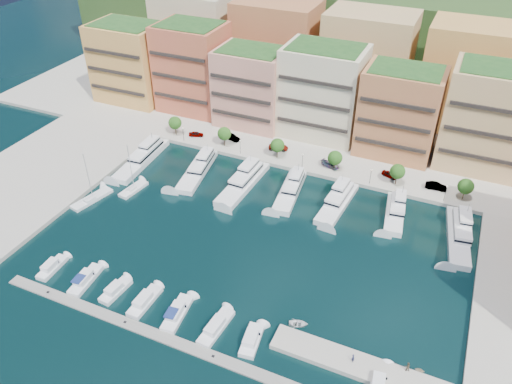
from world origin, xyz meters
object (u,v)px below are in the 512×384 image
lamppost_0 (183,132)px  cruiser_3 (145,301)px  cruiser_6 (251,340)px  yacht_2 (244,181)px  tree_4 (398,172)px  tender_0 (299,324)px  cruiser_2 (115,291)px  yacht_0 (143,157)px  yacht_5 (395,211)px  tree_0 (175,123)px  car_2 (278,147)px  tree_5 (466,186)px  yacht_6 (459,233)px  car_0 (196,134)px  cruiser_1 (85,280)px  sailboat_2 (133,190)px  tree_1 (224,134)px  tender_3 (420,370)px  car_1 (232,137)px  cruiser_4 (177,313)px  yacht_1 (198,169)px  sailboat_1 (92,199)px  yacht_3 (291,189)px  car_5 (436,186)px  cruiser_5 (216,328)px  lamppost_3 (371,174)px  lamppost_4 (446,191)px  person_0 (353,358)px  tree_2 (277,145)px  yacht_4 (338,201)px  lamppost_1 (240,145)px  person_1 (407,367)px

lamppost_0 → cruiser_3: lamppost_0 is taller
cruiser_6 → yacht_2: bearing=116.5°
tree_4 → tender_0: tree_4 is taller
cruiser_2 → yacht_2: bearing=80.9°
yacht_0 → cruiser_2: yacht_0 is taller
yacht_5 → cruiser_6: 49.14m
tree_0 → tender_0: size_ratio=1.62×
tree_4 → car_2: tree_4 is taller
tree_5 → yacht_6: 14.28m
tree_0 → car_0: 6.83m
yacht_6 → cruiser_1: size_ratio=2.34×
tree_4 → car_0: bearing=178.6°
yacht_6 → car_0: yacht_6 is taller
cruiser_3 → sailboat_2: bearing=128.5°
tree_1 → tender_3: 81.41m
car_1 → cruiser_4: bearing=-150.1°
yacht_0 → yacht_1: size_ratio=1.10×
sailboat_1 → yacht_3: bearing=27.8°
tree_4 → cruiser_3: tree_4 is taller
yacht_2 → car_5: size_ratio=4.17×
yacht_3 → cruiser_2: size_ratio=2.56×
cruiser_5 → lamppost_3: bearing=75.6°
car_2 → cruiser_6: bearing=-177.0°
lamppost_4 → yacht_2: bearing=-165.8°
lamppost_0 → yacht_6: size_ratio=0.20×
person_0 → lamppost_0: bearing=7.2°
tree_1 → cruiser_1: (-1.37, -58.11, -4.17)m
tree_2 → cruiser_1: bearing=-106.6°
yacht_4 → cruiser_1: 59.20m
lamppost_0 → car_5: (69.56, 4.16, -1.98)m
lamppost_1 → yacht_0: (-23.27, -12.56, -2.62)m
lamppost_0 → lamppost_1: bearing=0.0°
tree_2 → tender_0: tree_2 is taller
sailboat_1 → sailboat_2: (6.81, 7.53, 0.01)m
tree_2 → tree_5: 48.00m
tree_2 → car_1: tree_2 is taller
yacht_2 → tender_0: size_ratio=6.17×
tree_4 → yacht_6: bearing=-39.9°
lamppost_4 → cruiser_4: bearing=-125.9°
yacht_2 → cruiser_6: yacht_2 is taller
tree_5 → cruiser_6: (-29.34, -58.08, -4.20)m
yacht_0 → cruiser_3: 52.52m
lamppost_4 → car_0: size_ratio=1.01×
tree_4 → cruiser_3: bearing=-121.4°
yacht_5 → person_1: bearing=-76.5°
yacht_4 → car_2: bearing=142.5°
yacht_1 → car_1: yacht_1 is taller
yacht_0 → sailboat_1: bearing=-92.5°
tree_5 → yacht_0: size_ratio=0.25×
yacht_3 → yacht_5: size_ratio=1.19×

